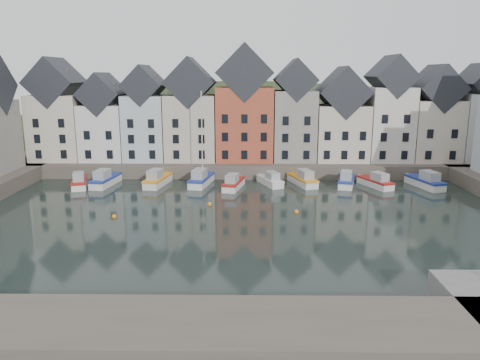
{
  "coord_description": "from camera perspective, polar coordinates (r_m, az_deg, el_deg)",
  "views": [
    {
      "loc": [
        0.28,
        -45.41,
        15.26
      ],
      "look_at": [
        -0.37,
        6.0,
        3.58
      ],
      "focal_mm": 35.0,
      "sensor_mm": 36.0,
      "label": 1
    }
  ],
  "objects": [
    {
      "name": "ground",
      "position": [
        47.91,
        0.35,
        -5.77
      ],
      "size": [
        260.0,
        260.0,
        0.0
      ],
      "primitive_type": "plane",
      "color": "black",
      "rests_on": "ground"
    },
    {
      "name": "far_quay",
      "position": [
        76.75,
        0.5,
        2.1
      ],
      "size": [
        90.0,
        16.0,
        2.0
      ],
      "primitive_type": "cube",
      "color": "#4D453B",
      "rests_on": "ground"
    },
    {
      "name": "near_wall",
      "position": [
        29.28,
        -20.92,
        -17.27
      ],
      "size": [
        50.0,
        6.0,
        2.0
      ],
      "primitive_type": "cube",
      "color": "#4D453B",
      "rests_on": "ground"
    },
    {
      "name": "hillside",
      "position": [
        106.71,
        0.55,
        -5.34
      ],
      "size": [
        153.6,
        70.4,
        64.0
      ],
      "color": "#263018",
      "rests_on": "ground"
    },
    {
      "name": "far_terrace",
      "position": [
        73.75,
        3.03,
        7.82
      ],
      "size": [
        72.37,
        8.16,
        17.78
      ],
      "color": "beige",
      "rests_on": "far_quay"
    },
    {
      "name": "mooring_buoys",
      "position": [
        53.12,
        -3.94,
        -3.75
      ],
      "size": [
        20.5,
        5.5,
        0.5
      ],
      "color": "orange",
      "rests_on": "ground"
    },
    {
      "name": "boat_a",
      "position": [
        68.2,
        -19.02,
        -0.23
      ],
      "size": [
        3.66,
        6.49,
        2.38
      ],
      "rotation": [
        0.0,
        0.0,
        0.3
      ],
      "color": "silver",
      "rests_on": "ground"
    },
    {
      "name": "boat_b",
      "position": [
        68.03,
        -16.12,
        0.0
      ],
      "size": [
        3.0,
        7.03,
        2.62
      ],
      "rotation": [
        0.0,
        0.0,
        -0.13
      ],
      "color": "silver",
      "rests_on": "ground"
    },
    {
      "name": "boat_c",
      "position": [
        66.49,
        -10.04,
        0.03
      ],
      "size": [
        3.24,
        7.08,
        2.62
      ],
      "rotation": [
        0.0,
        0.0,
        -0.17
      ],
      "color": "silver",
      "rests_on": "ground"
    },
    {
      "name": "boat_d",
      "position": [
        65.75,
        -4.77,
        0.11
      ],
      "size": [
        3.34,
        7.2,
        13.24
      ],
      "rotation": [
        0.0,
        0.0,
        -0.18
      ],
      "color": "silver",
      "rests_on": "ground"
    },
    {
      "name": "boat_e",
      "position": [
        63.59,
        -0.81,
        -0.44
      ],
      "size": [
        3.18,
        6.38,
        2.35
      ],
      "rotation": [
        0.0,
        0.0,
        -0.22
      ],
      "color": "silver",
      "rests_on": "ground"
    },
    {
      "name": "boat_f",
      "position": [
        65.71,
        3.72,
        -0.06
      ],
      "size": [
        3.78,
        6.05,
        2.22
      ],
      "rotation": [
        0.0,
        0.0,
        0.37
      ],
      "color": "silver",
      "rests_on": "ground"
    },
    {
      "name": "boat_g",
      "position": [
        66.31,
        7.67,
        0.05
      ],
      "size": [
        3.97,
        6.84,
        2.51
      ],
      "rotation": [
        0.0,
        0.0,
        0.32
      ],
      "color": "silver",
      "rests_on": "ground"
    },
    {
      "name": "boat_h",
      "position": [
        66.83,
        12.83,
        -0.08
      ],
      "size": [
        3.56,
        6.66,
        2.44
      ],
      "rotation": [
        0.0,
        0.0,
        -0.26
      ],
      "color": "silver",
      "rests_on": "ground"
    },
    {
      "name": "boat_i",
      "position": [
        67.17,
        16.25,
        -0.23
      ],
      "size": [
        4.07,
        6.4,
        2.36
      ],
      "rotation": [
        0.0,
        0.0,
        0.38
      ],
      "color": "silver",
      "rests_on": "ground"
    },
    {
      "name": "boat_j",
      "position": [
        69.17,
        21.69,
        -0.2
      ],
      "size": [
        3.78,
        7.15,
        2.63
      ],
      "rotation": [
        0.0,
        0.0,
        0.25
      ],
      "color": "silver",
      "rests_on": "ground"
    }
  ]
}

